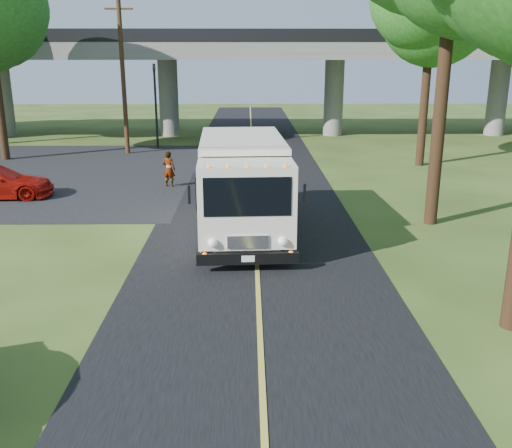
{
  "coord_description": "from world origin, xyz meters",
  "views": [
    {
      "loc": [
        -0.23,
        -10.26,
        5.73
      ],
      "look_at": [
        -0.04,
        3.6,
        1.6
      ],
      "focal_mm": 40.0,
      "sensor_mm": 36.0,
      "label": 1
    }
  ],
  "objects_px": {
    "traffic_signal": "(155,97)",
    "step_van": "(243,184)",
    "tree_right_far": "(438,0)",
    "pedestrian": "(169,169)",
    "utility_pole": "(123,75)"
  },
  "relations": [
    {
      "from": "traffic_signal",
      "to": "step_van",
      "type": "bearing_deg",
      "value": -72.87
    },
    {
      "from": "tree_right_far",
      "to": "pedestrian",
      "type": "distance_m",
      "value": 15.79
    },
    {
      "from": "step_van",
      "to": "traffic_signal",
      "type": "bearing_deg",
      "value": 104.51
    },
    {
      "from": "utility_pole",
      "to": "tree_right_far",
      "type": "distance_m",
      "value": 17.61
    },
    {
      "from": "tree_right_far",
      "to": "step_van",
      "type": "bearing_deg",
      "value": -128.9
    },
    {
      "from": "utility_pole",
      "to": "traffic_signal",
      "type": "bearing_deg",
      "value": 53.13
    },
    {
      "from": "traffic_signal",
      "to": "tree_right_far",
      "type": "distance_m",
      "value": 17.18
    },
    {
      "from": "tree_right_far",
      "to": "step_van",
      "type": "distance_m",
      "value": 16.69
    },
    {
      "from": "pedestrian",
      "to": "utility_pole",
      "type": "bearing_deg",
      "value": -51.99
    },
    {
      "from": "step_van",
      "to": "pedestrian",
      "type": "distance_m",
      "value": 7.86
    },
    {
      "from": "tree_right_far",
      "to": "pedestrian",
      "type": "xyz_separation_m",
      "value": [
        -13.01,
        -4.89,
        -7.5
      ]
    },
    {
      "from": "step_van",
      "to": "tree_right_far",
      "type": "bearing_deg",
      "value": 48.47
    },
    {
      "from": "traffic_signal",
      "to": "tree_right_far",
      "type": "height_order",
      "value": "tree_right_far"
    },
    {
      "from": "traffic_signal",
      "to": "pedestrian",
      "type": "distance_m",
      "value": 11.52
    },
    {
      "from": "pedestrian",
      "to": "step_van",
      "type": "bearing_deg",
      "value": 131.41
    }
  ]
}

